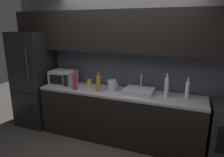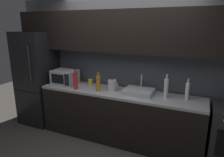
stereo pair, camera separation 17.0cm
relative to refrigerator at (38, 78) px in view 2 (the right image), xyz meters
name	(u,v)px [view 2 (the right image)]	position (x,y,z in m)	size (l,w,h in m)	color
back_wall	(125,52)	(1.80, 0.30, 0.61)	(4.58, 0.44, 2.50)	slate
counter_run	(118,116)	(1.80, 0.00, -0.49)	(2.84, 0.60, 0.90)	black
refrigerator	(38,78)	(0.00, 0.00, 0.00)	(0.68, 0.69, 1.88)	black
microwave	(65,77)	(0.68, 0.02, 0.09)	(0.46, 0.35, 0.27)	#A8AAAF
sink_basin	(139,92)	(2.15, 0.03, 0.00)	(0.48, 0.38, 0.30)	#ADAFB5
kettle	(112,85)	(1.68, 0.01, 0.05)	(0.19, 0.15, 0.21)	#B7BABF
wine_bottle_red	(75,81)	(1.05, -0.18, 0.11)	(0.08, 0.08, 0.35)	#A82323
wine_bottle_amber	(98,83)	(1.48, -0.12, 0.10)	(0.07, 0.07, 0.34)	#B27019
wine_bottle_clear	(166,88)	(2.59, 0.02, 0.12)	(0.07, 0.07, 0.38)	silver
wine_bottle_white	(187,91)	(2.90, 0.09, 0.10)	(0.06, 0.06, 0.33)	silver
mug_yellow	(90,82)	(1.14, 0.19, 0.01)	(0.09, 0.09, 0.10)	gold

